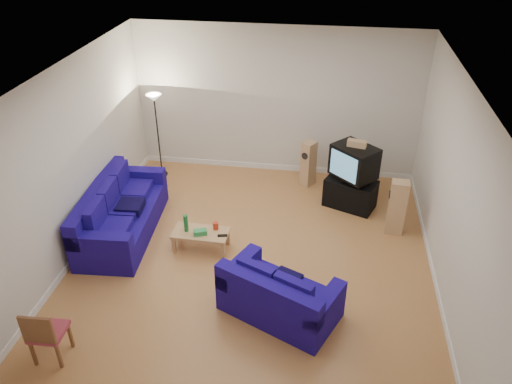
# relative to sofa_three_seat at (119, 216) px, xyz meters

# --- Properties ---
(room) EXTENTS (6.01, 6.51, 3.21)m
(room) POSITION_rel_sofa_three_seat_xyz_m (2.52, -0.41, 1.19)
(room) COLOR brown
(room) RESTS_ON ground
(sofa_three_seat) EXTENTS (1.22, 2.51, 0.95)m
(sofa_three_seat) POSITION_rel_sofa_three_seat_xyz_m (0.00, 0.00, 0.00)
(sofa_three_seat) COLOR #140767
(sofa_three_seat) RESTS_ON ground
(sofa_loveseat) EXTENTS (1.91, 1.55, 0.84)m
(sofa_loveseat) POSITION_rel_sofa_three_seat_xyz_m (3.09, -1.64, -0.03)
(sofa_loveseat) COLOR #140767
(sofa_loveseat) RESTS_ON ground
(coffee_table) EXTENTS (0.98, 0.51, 0.35)m
(coffee_table) POSITION_rel_sofa_three_seat_xyz_m (1.58, -0.25, -0.05)
(coffee_table) COLOR tan
(coffee_table) RESTS_ON ground
(bottle) EXTENTS (0.08, 0.08, 0.32)m
(bottle) POSITION_rel_sofa_three_seat_xyz_m (1.33, -0.26, 0.16)
(bottle) COLOR #197233
(bottle) RESTS_ON coffee_table
(tissue_box) EXTENTS (0.25, 0.19, 0.09)m
(tissue_box) POSITION_rel_sofa_three_seat_xyz_m (1.60, -0.32, 0.05)
(tissue_box) COLOR green
(tissue_box) RESTS_ON coffee_table
(red_canister) EXTENTS (0.11, 0.11, 0.13)m
(red_canister) POSITION_rel_sofa_three_seat_xyz_m (1.82, -0.12, 0.07)
(red_canister) COLOR red
(red_canister) RESTS_ON coffee_table
(remote) EXTENTS (0.17, 0.08, 0.02)m
(remote) POSITION_rel_sofa_three_seat_xyz_m (1.98, -0.31, 0.01)
(remote) COLOR black
(remote) RESTS_ON coffee_table
(tv_stand) EXTENTS (1.09, 0.85, 0.59)m
(tv_stand) POSITION_rel_sofa_three_seat_xyz_m (4.17, 1.54, -0.06)
(tv_stand) COLOR black
(tv_stand) RESTS_ON ground
(av_receiver) EXTENTS (0.42, 0.35, 0.09)m
(av_receiver) POSITION_rel_sofa_three_seat_xyz_m (4.17, 1.53, 0.28)
(av_receiver) COLOR black
(av_receiver) RESTS_ON tv_stand
(television) EXTENTS (0.99, 0.98, 0.62)m
(television) POSITION_rel_sofa_three_seat_xyz_m (4.17, 1.56, 0.64)
(television) COLOR black
(television) RESTS_ON av_receiver
(centre_speaker) EXTENTS (0.38, 0.22, 0.12)m
(centre_speaker) POSITION_rel_sofa_three_seat_xyz_m (4.19, 1.58, 1.01)
(centre_speaker) COLOR tan
(centre_speaker) RESTS_ON television
(speaker_left) EXTENTS (0.35, 0.37, 0.98)m
(speaker_left) POSITION_rel_sofa_three_seat_xyz_m (3.28, 2.29, 0.14)
(speaker_left) COLOR tan
(speaker_left) RESTS_ON ground
(speaker_right) EXTENTS (0.34, 0.27, 1.06)m
(speaker_right) POSITION_rel_sofa_three_seat_xyz_m (4.97, 0.78, 0.18)
(speaker_right) COLOR tan
(speaker_right) RESTS_ON ground
(floor_lamp) EXTENTS (0.32, 0.32, 1.86)m
(floor_lamp) POSITION_rel_sofa_three_seat_xyz_m (0.07, 2.22, 1.19)
(floor_lamp) COLOR black
(floor_lamp) RESTS_ON ground
(dining_chair) EXTENTS (0.45, 0.45, 0.90)m
(dining_chair) POSITION_rel_sofa_three_seat_xyz_m (0.19, -2.93, 0.15)
(dining_chair) COLOR brown
(dining_chair) RESTS_ON ground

